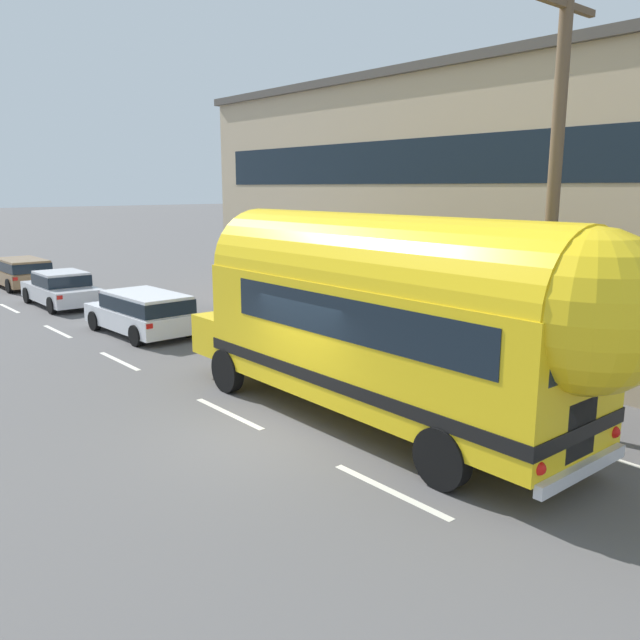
{
  "coord_description": "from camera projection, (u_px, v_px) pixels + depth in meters",
  "views": [
    {
      "loc": [
        -6.83,
        -9.36,
        4.61
      ],
      "look_at": [
        1.81,
        0.71,
        1.87
      ],
      "focal_mm": 36.17,
      "sensor_mm": 36.0,
      "label": 1
    }
  ],
  "objects": [
    {
      "name": "car_second",
      "position": [
        61.0,
        288.0,
        25.37
      ],
      "size": [
        1.97,
        4.43,
        1.37
      ],
      "color": "silver",
      "rests_on": "ground"
    },
    {
      "name": "car_lead",
      "position": [
        143.0,
        310.0,
        20.36
      ],
      "size": [
        2.08,
        4.39,
        1.37
      ],
      "color": "white",
      "rests_on": "ground"
    },
    {
      "name": "car_third",
      "position": [
        21.0,
        271.0,
        29.93
      ],
      "size": [
        2.0,
        4.39,
        1.37
      ],
      "color": "olive",
      "rests_on": "ground"
    },
    {
      "name": "utility_pole",
      "position": [
        553.0,
        198.0,
        11.82
      ],
      "size": [
        1.8,
        0.24,
        8.5
      ],
      "color": "brown",
      "rests_on": "ground"
    },
    {
      "name": "ground_plane",
      "position": [
        272.0,
        434.0,
        12.25
      ],
      "size": [
        300.0,
        300.0,
        0.0
      ],
      "primitive_type": "plane",
      "color": "#565454"
    },
    {
      "name": "roadside_building",
      "position": [
        570.0,
        209.0,
        21.07
      ],
      "size": [
        13.38,
        21.87,
        7.84
      ],
      "color": "tan",
      "rests_on": "ground"
    },
    {
      "name": "painted_bus",
      "position": [
        395.0,
        313.0,
        12.0
      ],
      "size": [
        2.74,
        10.85,
        4.12
      ],
      "color": "yellow",
      "rests_on": "ground"
    },
    {
      "name": "lane_markings",
      "position": [
        122.0,
        316.0,
        23.5
      ],
      "size": [
        3.95,
        80.0,
        0.01
      ],
      "color": "silver",
      "rests_on": "ground"
    }
  ]
}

